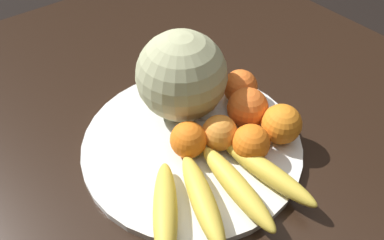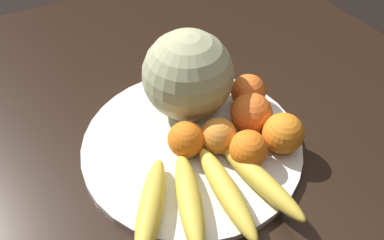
# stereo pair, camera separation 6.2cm
# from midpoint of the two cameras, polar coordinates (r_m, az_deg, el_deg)

# --- Properties ---
(kitchen_table) EXTENTS (1.27, 1.19, 0.74)m
(kitchen_table) POSITION_cam_midpoint_polar(r_m,az_deg,el_deg) (0.75, -3.11, -7.93)
(kitchen_table) COLOR black
(kitchen_table) RESTS_ON ground_plane
(fruit_bowl) EXTENTS (0.38, 0.38, 0.02)m
(fruit_bowl) POSITION_cam_midpoint_polar(r_m,az_deg,el_deg) (0.66, -2.68, -3.61)
(fruit_bowl) COLOR white
(fruit_bowl) RESTS_ON kitchen_table
(melon) EXTENTS (0.16, 0.16, 0.16)m
(melon) POSITION_cam_midpoint_polar(r_m,az_deg,el_deg) (0.66, -4.31, 6.60)
(melon) COLOR #B2B789
(melon) RESTS_ON fruit_bowl
(banana_bunch) EXTENTS (0.21, 0.26, 0.04)m
(banana_bunch) POSITION_cam_midpoint_polar(r_m,az_deg,el_deg) (0.57, 0.69, -10.98)
(banana_bunch) COLOR brown
(banana_bunch) RESTS_ON fruit_bowl
(orange_front_left) EXTENTS (0.06, 0.06, 0.06)m
(orange_front_left) POSITION_cam_midpoint_polar(r_m,az_deg,el_deg) (0.63, 1.40, -2.11)
(orange_front_left) COLOR orange
(orange_front_left) RESTS_ON fruit_bowl
(orange_front_right) EXTENTS (0.07, 0.07, 0.07)m
(orange_front_right) POSITION_cam_midpoint_polar(r_m,az_deg,el_deg) (0.71, 4.88, 4.95)
(orange_front_right) COLOR orange
(orange_front_right) RESTS_ON fruit_bowl
(orange_mid_center) EXTENTS (0.07, 0.07, 0.07)m
(orange_mid_center) POSITION_cam_midpoint_polar(r_m,az_deg,el_deg) (0.65, 10.82, -0.75)
(orange_mid_center) COLOR orange
(orange_mid_center) RESTS_ON fruit_bowl
(orange_back_left) EXTENTS (0.06, 0.06, 0.06)m
(orange_back_left) POSITION_cam_midpoint_polar(r_m,az_deg,el_deg) (0.61, 6.12, -3.66)
(orange_back_left) COLOR orange
(orange_back_left) RESTS_ON fruit_bowl
(orange_back_right) EXTENTS (0.07, 0.07, 0.07)m
(orange_back_right) POSITION_cam_midpoint_polar(r_m,az_deg,el_deg) (0.66, 5.83, 1.71)
(orange_back_right) COLOR orange
(orange_back_right) RESTS_ON fruit_bowl
(orange_top_small) EXTENTS (0.06, 0.06, 0.06)m
(orange_top_small) POSITION_cam_midpoint_polar(r_m,az_deg,el_deg) (0.62, -3.43, -3.17)
(orange_top_small) COLOR orange
(orange_top_small) RESTS_ON fruit_bowl
(produce_tag) EXTENTS (0.09, 0.09, 0.00)m
(produce_tag) POSITION_cam_midpoint_polar(r_m,az_deg,el_deg) (0.70, 0.67, 0.61)
(produce_tag) COLOR white
(produce_tag) RESTS_ON fruit_bowl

